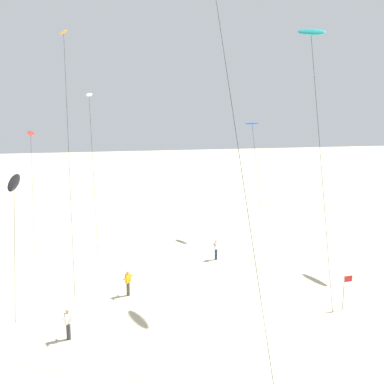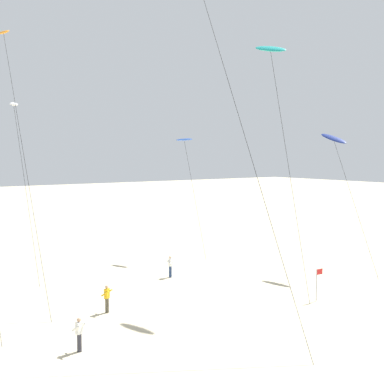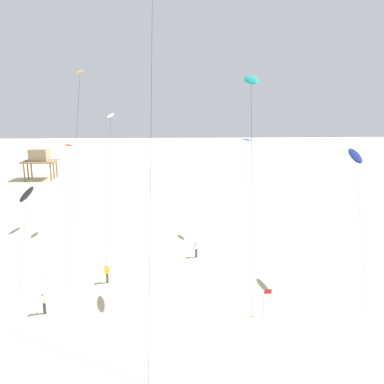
{
  "view_description": "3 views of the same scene",
  "coord_description": "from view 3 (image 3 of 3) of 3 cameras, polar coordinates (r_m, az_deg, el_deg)",
  "views": [
    {
      "loc": [
        -9.37,
        -20.38,
        11.31
      ],
      "look_at": [
        -1.06,
        8.14,
        6.19
      ],
      "focal_mm": 39.91,
      "sensor_mm": 36.0,
      "label": 1
    },
    {
      "loc": [
        -19.08,
        -21.4,
        9.5
      ],
      "look_at": [
        1.4,
        7.51,
        6.84
      ],
      "focal_mm": 47.46,
      "sensor_mm": 36.0,
      "label": 2
    },
    {
      "loc": [
        -0.16,
        -24.73,
        15.26
      ],
      "look_at": [
        1.25,
        7.91,
        7.37
      ],
      "focal_mm": 36.35,
      "sensor_mm": 36.0,
      "label": 3
    }
  ],
  "objects": [
    {
      "name": "marker_flag",
      "position": [
        29.17,
        10.8,
        -14.85
      ],
      "size": [
        0.57,
        0.05,
        2.1
      ],
      "color": "gray",
      "rests_on": "ground"
    },
    {
      "name": "kite_blue",
      "position": [
        43.36,
        8.11,
        7.28
      ],
      "size": [
        1.12,
        4.48,
        10.98
      ],
      "color": "blue",
      "rests_on": "ground"
    },
    {
      "name": "kite_flyer_furthest",
      "position": [
        34.28,
        -12.35,
        -11.54
      ],
      "size": [
        0.72,
        0.71,
        1.67
      ],
      "color": "#4C4738",
      "rests_on": "ground"
    },
    {
      "name": "kite_red",
      "position": [
        47.31,
        -17.66,
        6.43
      ],
      "size": [
        0.65,
        4.67,
        10.32
      ],
      "color": "red",
      "rests_on": "ground"
    },
    {
      "name": "kite_navy",
      "position": [
        34.1,
        22.84,
        4.79
      ],
      "size": [
        0.98,
        6.02,
        11.37
      ],
      "color": "navy",
      "rests_on": "ground"
    },
    {
      "name": "kite_black",
      "position": [
        35.25,
        -23.08,
        -0.35
      ],
      "size": [
        0.79,
        4.78,
        8.0
      ],
      "color": "black",
      "rests_on": "ground"
    },
    {
      "name": "kite_flyer_nearest",
      "position": [
        38.54,
        0.63,
        -8.32
      ],
      "size": [
        0.72,
        0.72,
        1.67
      ],
      "color": "navy",
      "rests_on": "ground"
    },
    {
      "name": "kite_orange",
      "position": [
        40.25,
        -16.14,
        15.96
      ],
      "size": [
        0.63,
        9.64,
        18.06
      ],
      "color": "orange",
      "rests_on": "ground"
    },
    {
      "name": "stilt_house",
      "position": [
        80.01,
        -21.46,
        4.79
      ],
      "size": [
        6.14,
        4.71,
        5.92
      ],
      "color": "#846647",
      "rests_on": "ground"
    },
    {
      "name": "kite_white",
      "position": [
        44.7,
        -11.87,
        10.63
      ],
      "size": [
        0.79,
        6.62,
        13.69
      ],
      "color": "white",
      "rests_on": "ground"
    },
    {
      "name": "kite_flyer_middle",
      "position": [
        31.1,
        -20.89,
        -14.91
      ],
      "size": [
        0.7,
        0.68,
        1.67
      ],
      "color": "#33333D",
      "rests_on": "ground"
    },
    {
      "name": "kite_teal",
      "position": [
        29.13,
        8.68,
        15.71
      ],
      "size": [
        1.08,
        5.25,
        17.13
      ],
      "color": "teal",
      "rests_on": "ground"
    },
    {
      "name": "ground_plane",
      "position": [
        29.06,
        -1.88,
        -18.11
      ],
      "size": [
        260.0,
        260.0,
        0.0
      ],
      "primitive_type": "plane",
      "color": "beige"
    }
  ]
}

